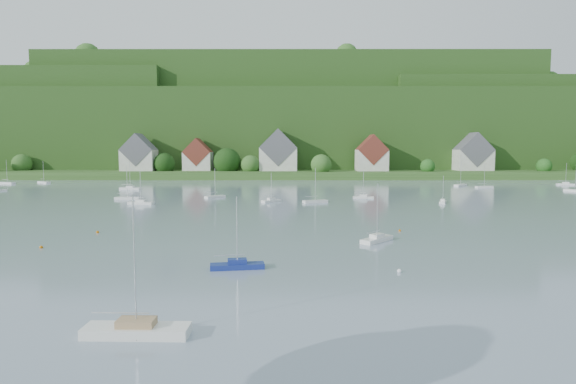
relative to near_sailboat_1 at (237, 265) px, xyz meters
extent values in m
cube|color=#2F531F|center=(-3.99, 170.21, 1.08)|extent=(600.00, 60.00, 3.00)
cube|color=#1A3B12|center=(-3.99, 245.21, 19.58)|extent=(620.00, 160.00, 40.00)
cube|color=#1A3B12|center=(-153.99, 230.21, 23.58)|extent=(200.00, 120.00, 52.00)
cube|color=#1A3B12|center=(6.01, 240.21, 27.58)|extent=(240.00, 130.00, 60.00)
cube|color=#1A3B12|center=(156.01, 225.21, 21.58)|extent=(200.00, 110.00, 48.00)
sphere|color=black|center=(135.36, 168.15, 5.98)|extent=(10.46, 10.46, 10.46)
sphere|color=#215419|center=(114.44, 155.11, 4.67)|extent=(6.45, 6.45, 6.45)
sphere|color=#285A21|center=(-112.07, 161.69, 5.37)|extent=(8.61, 8.61, 8.61)
sphere|color=#285A21|center=(-10.79, 154.09, 5.24)|extent=(8.19, 8.19, 8.19)
sphere|color=#285A21|center=(-55.95, 156.28, 4.69)|extent=(6.49, 6.49, 6.49)
sphere|color=#285A21|center=(42.86, 162.29, 6.53)|extent=(12.16, 12.16, 12.16)
sphere|color=#285A21|center=(19.00, 150.14, 5.41)|extent=(8.73, 8.73, 8.73)
sphere|color=black|center=(-47.86, 156.07, 5.60)|extent=(9.32, 9.32, 9.32)
sphere|color=#215419|center=(63.85, 151.90, 4.60)|extent=(6.24, 6.24, 6.24)
sphere|color=black|center=(85.44, 164.75, 5.23)|extent=(8.16, 8.16, 8.16)
sphere|color=black|center=(-20.99, 156.56, 6.45)|extent=(11.92, 11.92, 11.92)
sphere|color=#285A21|center=(-123.70, 198.75, 51.42)|extent=(10.52, 10.52, 10.52)
sphere|color=#215419|center=(-88.26, 233.35, 51.38)|extent=(10.29, 10.29, 10.29)
sphere|color=black|center=(-72.15, 221.59, 50.83)|extent=(7.18, 7.18, 7.18)
sphere|color=#215419|center=(35.51, 225.24, 59.82)|extent=(12.83, 12.83, 12.83)
sphere|color=#285A21|center=(-43.92, 212.39, 59.01)|extent=(8.18, 8.18, 8.18)
sphere|color=#215419|center=(-2.88, 249.86, 59.80)|extent=(12.73, 12.73, 12.73)
sphere|color=#215419|center=(79.41, 214.74, 59.59)|extent=(11.50, 11.50, 11.50)
sphere|color=#215419|center=(56.72, 245.09, 60.14)|extent=(14.65, 14.65, 14.65)
sphere|color=#285A21|center=(35.26, 201.50, 59.67)|extent=(11.95, 11.95, 11.95)
sphere|color=#215419|center=(115.45, 208.79, 59.28)|extent=(9.76, 9.76, 9.76)
sphere|color=#285A21|center=(-51.13, 244.50, 58.81)|extent=(7.07, 7.07, 7.07)
sphere|color=black|center=(-7.46, 213.51, 59.01)|extent=(8.21, 8.21, 8.21)
sphere|color=#285A21|center=(-26.81, 237.31, 59.72)|extent=(12.24, 12.24, 12.24)
sphere|color=#285A21|center=(110.52, 213.19, 59.15)|extent=(9.00, 9.00, 9.00)
sphere|color=#285A21|center=(-99.49, 206.11, 59.96)|extent=(13.65, 13.65, 13.65)
sphere|color=#215419|center=(97.04, 228.18, 58.98)|extent=(8.03, 8.03, 8.03)
sphere|color=#285A21|center=(96.49, 228.57, 48.20)|extent=(14.97, 14.97, 14.97)
sphere|color=#215419|center=(74.68, 226.03, 47.29)|extent=(9.78, 9.78, 9.78)
sphere|color=#215419|center=(115.69, 224.92, 47.68)|extent=(12.02, 12.02, 12.02)
sphere|color=black|center=(133.91, 206.23, 47.60)|extent=(11.57, 11.57, 11.57)
sphere|color=#215419|center=(118.44, 192.94, 47.79)|extent=(12.65, 12.65, 12.65)
sphere|color=#285A21|center=(138.65, 198.58, 47.03)|extent=(8.28, 8.28, 8.28)
sphere|color=black|center=(163.91, 234.51, 46.88)|extent=(7.47, 7.47, 7.47)
sphere|color=#285A21|center=(95.15, 217.43, 47.23)|extent=(9.48, 9.48, 9.48)
sphere|color=#215419|center=(-43.97, 232.34, 41.68)|extent=(12.01, 12.01, 12.01)
sphere|color=black|center=(114.68, 222.56, 42.22)|extent=(15.08, 15.08, 15.08)
sphere|color=#285A21|center=(104.42, 238.23, 42.37)|extent=(15.99, 15.99, 15.99)
sphere|color=black|center=(-7.69, 242.42, 42.33)|extent=(15.72, 15.72, 15.72)
sphere|color=#215419|center=(6.89, 238.13, 41.42)|extent=(10.54, 10.54, 10.54)
cube|color=beige|center=(-58.99, 157.21, 7.08)|extent=(14.00, 10.00, 9.00)
cube|color=#57565D|center=(-58.99, 157.21, 11.58)|extent=(14.00, 10.40, 14.00)
cube|color=beige|center=(-33.99, 159.21, 6.58)|extent=(12.00, 9.00, 8.00)
cube|color=maroon|center=(-33.99, 159.21, 10.58)|extent=(12.00, 9.36, 12.00)
cube|color=beige|center=(1.01, 158.21, 7.58)|extent=(16.00, 11.00, 10.00)
cube|color=#57565D|center=(1.01, 158.21, 12.58)|extent=(16.00, 11.44, 16.00)
cube|color=beige|center=(41.01, 156.21, 7.08)|extent=(13.00, 10.00, 9.00)
cube|color=maroon|center=(41.01, 156.21, 11.58)|extent=(13.00, 10.40, 13.00)
cube|color=beige|center=(86.01, 160.21, 7.08)|extent=(15.00, 10.00, 9.00)
cube|color=#57565D|center=(86.01, 160.21, 11.58)|extent=(15.00, 10.40, 15.00)
cube|color=navy|center=(0.00, 0.00, -0.14)|extent=(5.85, 2.44, 0.57)
cube|color=navy|center=(0.00, 0.00, 0.39)|extent=(2.13, 1.40, 0.50)
cylinder|color=silver|center=(0.00, 0.00, 3.69)|extent=(0.10, 0.10, 7.10)
cylinder|color=silver|center=(-0.84, -0.13, 1.04)|extent=(3.10, 0.56, 0.08)
cube|color=white|center=(-4.87, -18.24, -0.07)|extent=(7.16, 2.15, 0.71)
cube|color=tan|center=(-4.87, -18.24, 0.54)|extent=(2.52, 1.45, 0.50)
cylinder|color=silver|center=(-4.87, -18.24, 4.74)|extent=(0.10, 0.10, 8.90)
cylinder|color=silver|center=(-5.94, -18.22, 1.19)|extent=(3.92, 0.17, 0.08)
cube|color=white|center=(17.45, 14.73, -0.13)|extent=(5.18, 5.47, 0.59)
cube|color=white|center=(17.45, 14.73, 0.42)|extent=(2.24, 2.30, 0.50)
cylinder|color=silver|center=(17.45, 14.73, 3.85)|extent=(0.10, 0.10, 7.36)
cylinder|color=silver|center=(16.86, 14.08, 1.07)|extent=(2.24, 2.45, 0.08)
sphere|color=#D06D08|center=(-26.10, 10.42, -0.42)|extent=(0.42, 0.42, 0.42)
sphere|color=white|center=(16.77, -1.47, -0.42)|extent=(0.46, 0.46, 0.46)
sphere|color=#D06D08|center=(22.46, 22.89, -0.42)|extent=(0.38, 0.38, 0.38)
sphere|color=#D06D08|center=(-23.26, 21.37, -0.42)|extent=(0.44, 0.44, 0.44)
ellipsoid|color=black|center=(-4.57, -19.09, -0.31)|extent=(0.49, 0.31, 0.31)
sphere|color=black|center=(-4.37, -19.09, -0.18)|extent=(0.13, 0.13, 0.13)
ellipsoid|color=black|center=(-3.37, -17.89, -0.31)|extent=(0.49, 0.31, 0.31)
sphere|color=black|center=(-3.17, -17.89, -0.18)|extent=(0.13, 0.13, 0.13)
cube|color=white|center=(100.71, 114.82, -0.14)|extent=(5.93, 2.96, 0.57)
cube|color=white|center=(100.71, 114.82, 0.40)|extent=(2.21, 1.58, 0.50)
cylinder|color=silver|center=(100.71, 114.82, 3.72)|extent=(0.10, 0.10, 7.14)
cylinder|color=silver|center=(99.88, 115.03, 1.05)|extent=(3.06, 0.86, 0.08)
cube|color=white|center=(11.67, 61.67, -0.13)|extent=(6.10, 3.92, 0.59)
cylinder|color=silver|center=(11.67, 61.67, 3.88)|extent=(0.10, 0.10, 7.42)
cylinder|color=silver|center=(10.85, 61.31, 1.07)|extent=(3.02, 1.39, 0.08)
cube|color=white|center=(-43.11, 96.65, -0.10)|extent=(6.64, 2.68, 0.65)
cube|color=white|center=(-43.11, 96.65, 0.47)|extent=(2.41, 1.57, 0.50)
cylinder|color=silver|center=(-43.11, 96.65, 4.25)|extent=(0.10, 0.10, 8.06)
cylinder|color=silver|center=(-44.07, 96.78, 1.12)|extent=(3.52, 0.57, 0.08)
cube|color=white|center=(63.22, 111.01, -0.12)|extent=(5.61, 5.49, 0.61)
cylinder|color=silver|center=(63.22, 111.01, 4.02)|extent=(0.10, 0.10, 7.67)
cylinder|color=silver|center=(62.56, 110.37, 1.09)|extent=(2.49, 2.39, 0.08)
cube|color=white|center=(41.24, 60.98, -0.19)|extent=(2.98, 4.84, 0.47)
cube|color=white|center=(41.24, 60.98, 0.30)|extent=(1.47, 1.87, 0.50)
cylinder|color=silver|center=(41.24, 60.98, 2.98)|extent=(0.10, 0.10, 5.86)
cylinder|color=silver|center=(40.98, 60.32, 0.95)|extent=(1.04, 2.42, 0.08)
cube|color=white|center=(-13.42, 72.68, -0.14)|extent=(5.11, 4.99, 0.56)
cylinder|color=silver|center=(-13.42, 72.68, 3.62)|extent=(0.10, 0.10, 6.98)
cylinder|color=silver|center=(-14.03, 72.10, 1.03)|extent=(2.27, 2.18, 0.08)
cube|color=white|center=(1.33, 63.03, -0.17)|extent=(4.69, 4.59, 0.51)
cube|color=white|center=(1.33, 63.03, 0.34)|extent=(1.99, 1.97, 0.50)
cylinder|color=silver|center=(1.33, 63.03, 3.29)|extent=(0.10, 0.10, 6.41)
cylinder|color=silver|center=(0.77, 62.50, 0.99)|extent=(2.09, 2.01, 0.08)
cube|color=white|center=(-34.57, 68.64, -0.12)|extent=(6.18, 1.94, 0.61)
cylinder|color=silver|center=(-34.57, 68.64, 4.01)|extent=(0.10, 0.10, 7.64)
cylinder|color=silver|center=(-35.49, 68.68, 1.09)|extent=(3.36, 0.21, 0.08)
cube|color=white|center=(-28.00, 58.08, -0.13)|extent=(6.05, 2.66, 0.59)
cube|color=white|center=(-28.00, 58.08, 0.41)|extent=(2.22, 1.50, 0.50)
cylinder|color=silver|center=(-28.00, 58.08, 3.82)|extent=(0.10, 0.10, 7.32)
cylinder|color=silver|center=(-28.87, 58.24, 1.06)|extent=(3.18, 0.65, 0.08)
cube|color=white|center=(68.11, 103.50, -0.14)|extent=(5.91, 2.92, 0.57)
cylinder|color=silver|center=(68.11, 103.50, 3.71)|extent=(0.10, 0.10, 7.12)
cylinder|color=silver|center=(67.28, 103.29, 1.05)|extent=(3.06, 0.83, 0.08)
cube|color=white|center=(89.38, 90.28, -0.12)|extent=(4.42, 6.07, 0.60)
cylinder|color=silver|center=(89.38, 90.28, 3.94)|extent=(0.10, 0.10, 7.52)
cylinder|color=silver|center=(88.93, 91.07, 1.08)|extent=(1.69, 2.93, 0.08)
cube|color=white|center=(24.34, 71.02, -0.16)|extent=(5.24, 1.65, 0.52)
cube|color=white|center=(24.34, 71.02, 0.34)|extent=(1.85, 1.09, 0.50)
cylinder|color=silver|center=(24.34, 71.02, 3.34)|extent=(0.10, 0.10, 6.48)
cylinder|color=silver|center=(23.56, 71.05, 0.99)|extent=(2.85, 0.19, 0.08)
cube|color=white|center=(-94.69, 120.37, -0.11)|extent=(6.51, 4.09, 0.63)
cylinder|color=silver|center=(-94.69, 120.37, 4.16)|extent=(0.10, 0.10, 7.90)
cylinder|color=silver|center=(-95.56, 120.74, 1.11)|extent=(3.23, 1.43, 0.08)
cube|color=white|center=(-83.63, 124.26, -0.13)|extent=(5.89, 4.68, 0.60)
cylinder|color=silver|center=(-83.63, 124.26, 3.90)|extent=(0.10, 0.10, 7.45)
cylinder|color=silver|center=(-84.38, 124.75, 1.07)|extent=(2.78, 1.88, 0.08)
camera|label=1|loc=(5.42, -49.70, 12.27)|focal=29.95mm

